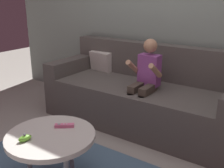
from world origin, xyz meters
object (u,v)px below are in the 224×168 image
object	(u,v)px
couch	(142,96)
person_seated_on_couch	(145,80)
game_remote_pink_near_edge	(64,126)
nunchuk_lime	(25,138)
coffee_table	(51,139)

from	to	relation	value
couch	person_seated_on_couch	xyz separation A→B (m)	(0.11, -0.17, 0.25)
game_remote_pink_near_edge	nunchuk_lime	xyz separation A→B (m)	(-0.07, -0.29, 0.01)
person_seated_on_couch	game_remote_pink_near_edge	distance (m)	1.00
game_remote_pink_near_edge	couch	bearing A→B (deg)	89.04
couch	game_remote_pink_near_edge	xyz separation A→B (m)	(-0.02, -1.16, 0.13)
person_seated_on_couch	coffee_table	size ratio (longest dim) A/B	1.51
couch	coffee_table	xyz separation A→B (m)	(-0.02, -1.29, 0.08)
coffee_table	game_remote_pink_near_edge	size ratio (longest dim) A/B	4.67
game_remote_pink_near_edge	person_seated_on_couch	bearing A→B (deg)	82.43
couch	coffee_table	distance (m)	1.29
couch	nunchuk_lime	size ratio (longest dim) A/B	21.16
coffee_table	nunchuk_lime	xyz separation A→B (m)	(-0.07, -0.16, 0.06)
person_seated_on_couch	nunchuk_lime	size ratio (longest dim) A/B	9.54
coffee_table	person_seated_on_couch	bearing A→B (deg)	83.07
person_seated_on_couch	coffee_table	xyz separation A→B (m)	(-0.14, -1.11, -0.17)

